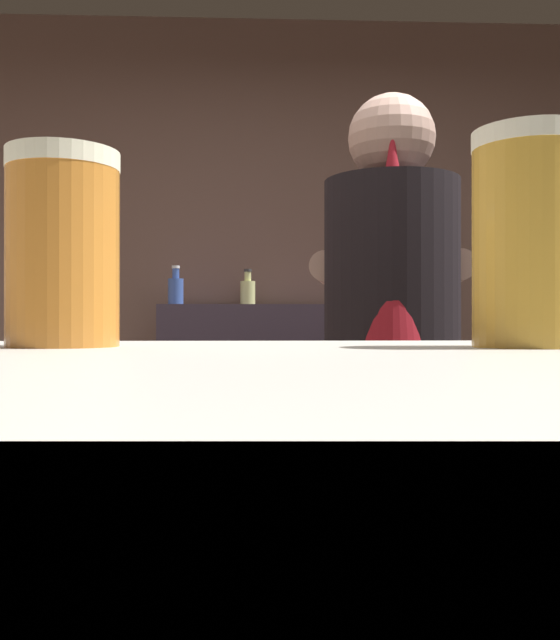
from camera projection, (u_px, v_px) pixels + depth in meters
name	position (u px, v px, depth m)	size (l,w,h in m)	color
wall_back	(287.00, 277.00, 3.65)	(5.20, 0.10, 2.70)	brown
prep_counter	(422.00, 526.00, 2.19)	(2.10, 0.60, 0.92)	#50352F
back_shelf	(258.00, 427.00, 3.36)	(0.94, 0.36, 1.19)	#3C313F
bartender	(392.00, 375.00, 1.73)	(0.47, 0.54, 1.69)	#2A303E
knife_block	(550.00, 348.00, 2.27)	(0.10, 0.08, 0.28)	brown
mixing_bowl	(182.00, 377.00, 2.08)	(0.18, 0.18, 0.05)	silver
chefs_knife	(454.00, 382.00, 2.14)	(0.24, 0.03, 0.01)	silver
pint_glass_near	(63.00, 249.00, 0.49)	(0.08, 0.08, 0.14)	orange
pint_glass_far	(527.00, 239.00, 0.48)	(0.08, 0.08, 0.15)	gold
bottle_vinegar	(248.00, 292.00, 3.45)	(0.08, 0.08, 0.18)	#C8CC80
bottle_olive_oil	(176.00, 290.00, 3.37)	(0.08, 0.08, 0.19)	#3A57A0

